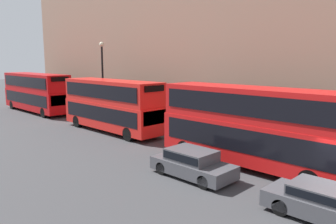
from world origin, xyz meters
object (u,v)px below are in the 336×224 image
at_px(bus_leading, 251,124).
at_px(car_hatchback, 192,162).
at_px(car_dark_sedan, 329,203).
at_px(bus_third_in_queue, 36,91).
at_px(bus_second_in_queue, 112,103).

xyz_separation_m(bus_leading, car_hatchback, (-3.40, 1.18, -1.66)).
xyz_separation_m(bus_leading, car_dark_sedan, (-3.40, -5.26, -1.70)).
bearing_deg(bus_third_in_queue, bus_leading, -90.00).
bearing_deg(bus_third_in_queue, car_dark_sedan, -96.05).
relative_size(car_dark_sedan, car_hatchback, 1.07).
distance_m(bus_third_in_queue, car_dark_sedan, 32.28).
relative_size(bus_second_in_queue, car_hatchback, 2.42).
distance_m(bus_second_in_queue, bus_third_in_queue, 14.17).
bearing_deg(car_hatchback, car_dark_sedan, -90.00).
height_order(bus_leading, bus_third_in_queue, bus_leading).
height_order(bus_leading, bus_second_in_queue, bus_leading).
xyz_separation_m(bus_second_in_queue, car_dark_sedan, (-3.40, -17.89, -1.61)).
bearing_deg(bus_leading, bus_third_in_queue, 90.00).
xyz_separation_m(car_dark_sedan, car_hatchback, (0.00, 6.44, 0.05)).
relative_size(bus_leading, bus_second_in_queue, 1.03).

